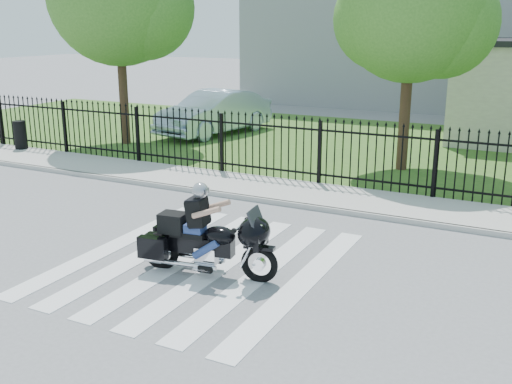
% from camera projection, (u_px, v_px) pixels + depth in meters
% --- Properties ---
extents(ground, '(120.00, 120.00, 0.00)m').
position_uv_depth(ground, '(201.00, 263.00, 10.98)').
color(ground, slate).
rests_on(ground, ground).
extents(crosswalk, '(5.00, 5.50, 0.01)m').
position_uv_depth(crosswalk, '(201.00, 263.00, 10.98)').
color(crosswalk, silver).
rests_on(crosswalk, ground).
extents(sidewalk, '(40.00, 2.00, 0.12)m').
position_uv_depth(sidewalk, '(304.00, 194.00, 15.26)').
color(sidewalk, '#ADAAA3').
rests_on(sidewalk, ground).
extents(curb, '(40.00, 0.12, 0.12)m').
position_uv_depth(curb, '(289.00, 204.00, 14.40)').
color(curb, '#ADAAA3').
rests_on(curb, ground).
extents(grass_strip, '(40.00, 12.00, 0.02)m').
position_uv_depth(grass_strip, '(379.00, 147.00, 21.29)').
color(grass_strip, '#2D5A1F').
rests_on(grass_strip, ground).
extents(iron_fence, '(26.00, 0.04, 1.80)m').
position_uv_depth(iron_fence, '(320.00, 154.00, 15.90)').
color(iron_fence, black).
rests_on(iron_fence, ground).
extents(tree_mid, '(4.20, 4.20, 6.78)m').
position_uv_depth(tree_mid, '(412.00, 8.00, 16.80)').
color(tree_mid, '#382316').
rests_on(tree_mid, ground).
extents(motorcycle_rider, '(2.55, 1.01, 1.69)m').
position_uv_depth(motorcycle_rider, '(204.00, 237.00, 10.35)').
color(motorcycle_rider, black).
rests_on(motorcycle_rider, ground).
extents(parked_car, '(2.79, 5.44, 1.71)m').
position_uv_depth(parked_car, '(214.00, 112.00, 23.59)').
color(parked_car, '#ABC1D7').
rests_on(parked_car, grass_strip).
extents(litter_bin, '(0.45, 0.45, 0.95)m').
position_uv_depth(litter_bin, '(20.00, 135.00, 20.40)').
color(litter_bin, black).
rests_on(litter_bin, sidewalk).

